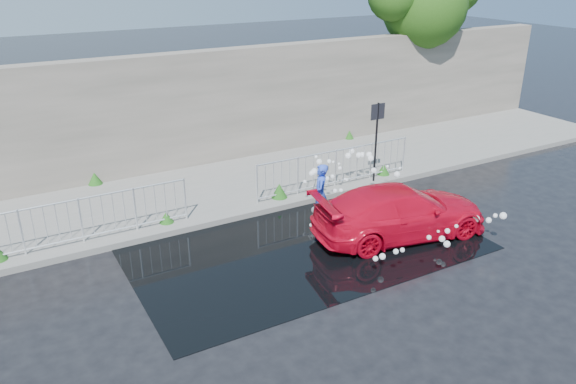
% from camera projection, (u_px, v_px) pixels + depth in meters
% --- Properties ---
extents(ground, '(90.00, 90.00, 0.00)m').
position_uv_depth(ground, '(306.00, 268.00, 12.21)').
color(ground, black).
rests_on(ground, ground).
extents(pavement, '(30.00, 4.00, 0.15)m').
position_uv_depth(pavement, '(217.00, 189.00, 16.20)').
color(pavement, slate).
rests_on(pavement, ground).
extents(curb, '(30.00, 0.25, 0.16)m').
position_uv_depth(curb, '(246.00, 214.00, 14.59)').
color(curb, slate).
rests_on(curb, ground).
extents(retaining_wall, '(30.00, 0.60, 3.50)m').
position_uv_depth(retaining_wall, '(186.00, 110.00, 17.26)').
color(retaining_wall, '#5A554C').
rests_on(retaining_wall, pavement).
extents(puddle, '(8.00, 5.00, 0.01)m').
position_uv_depth(puddle, '(302.00, 244.00, 13.24)').
color(puddle, black).
rests_on(puddle, ground).
extents(sign_post, '(0.45, 0.06, 2.50)m').
position_uv_depth(sign_post, '(377.00, 130.00, 15.93)').
color(sign_post, black).
rests_on(sign_post, ground).
extents(tree, '(4.89, 3.17, 6.19)m').
position_uv_depth(tree, '(425.00, 2.00, 20.65)').
color(tree, '#332114').
rests_on(tree, ground).
extents(railing_left, '(5.05, 0.05, 1.10)m').
position_uv_depth(railing_left, '(81.00, 219.00, 12.81)').
color(railing_left, silver).
rests_on(railing_left, pavement).
extents(railing_right, '(5.05, 0.05, 1.10)m').
position_uv_depth(railing_right, '(336.00, 167.00, 15.97)').
color(railing_right, silver).
rests_on(railing_right, pavement).
extents(weeds, '(12.17, 3.93, 0.41)m').
position_uv_depth(weeds, '(218.00, 188.00, 15.62)').
color(weeds, '#114212').
rests_on(weeds, pavement).
extents(water_spray, '(3.60, 5.79, 1.03)m').
position_uv_depth(water_spray, '(375.00, 187.00, 14.64)').
color(water_spray, white).
rests_on(water_spray, ground).
extents(red_car, '(4.53, 2.43, 1.25)m').
position_uv_depth(red_car, '(400.00, 212.00, 13.44)').
color(red_car, red).
rests_on(red_car, ground).
extents(person, '(0.62, 0.68, 1.56)m').
position_uv_depth(person, '(320.00, 194.00, 14.03)').
color(person, blue).
rests_on(person, ground).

